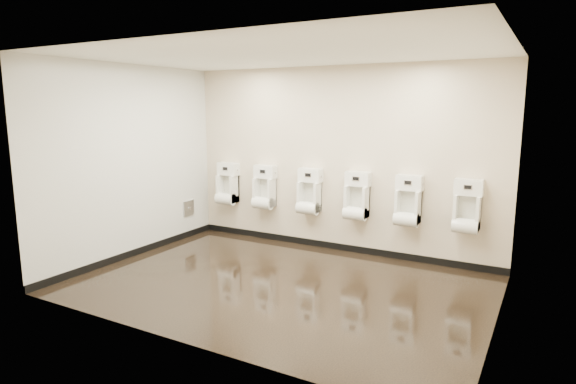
% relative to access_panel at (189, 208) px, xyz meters
% --- Properties ---
extents(ground, '(5.00, 3.50, 0.00)m').
position_rel_access_panel_xyz_m(ground, '(2.48, -1.20, -0.50)').
color(ground, black).
rests_on(ground, ground).
extents(ceiling, '(5.00, 3.50, 0.00)m').
position_rel_access_panel_xyz_m(ceiling, '(2.48, -1.20, 2.30)').
color(ceiling, white).
extents(back_wall, '(5.00, 0.02, 2.80)m').
position_rel_access_panel_xyz_m(back_wall, '(2.48, 0.55, 0.90)').
color(back_wall, beige).
rests_on(back_wall, ground).
extents(front_wall, '(5.00, 0.02, 2.80)m').
position_rel_access_panel_xyz_m(front_wall, '(2.48, -2.95, 0.90)').
color(front_wall, beige).
rests_on(front_wall, ground).
extents(left_wall, '(0.02, 3.50, 2.80)m').
position_rel_access_panel_xyz_m(left_wall, '(-0.02, -1.20, 0.90)').
color(left_wall, beige).
rests_on(left_wall, ground).
extents(right_wall, '(0.02, 3.50, 2.80)m').
position_rel_access_panel_xyz_m(right_wall, '(4.98, -1.20, 0.90)').
color(right_wall, beige).
rests_on(right_wall, ground).
extents(tile_overlay_left, '(0.01, 3.50, 2.80)m').
position_rel_access_panel_xyz_m(tile_overlay_left, '(-0.01, -1.20, 0.90)').
color(tile_overlay_left, silver).
rests_on(tile_overlay_left, ground).
extents(skirting_back, '(5.00, 0.02, 0.10)m').
position_rel_access_panel_xyz_m(skirting_back, '(2.48, 0.54, -0.45)').
color(skirting_back, black).
rests_on(skirting_back, ground).
extents(skirting_left, '(0.02, 3.50, 0.10)m').
position_rel_access_panel_xyz_m(skirting_left, '(-0.01, -1.20, -0.45)').
color(skirting_left, black).
rests_on(skirting_left, ground).
extents(access_panel, '(0.04, 0.25, 0.25)m').
position_rel_access_panel_xyz_m(access_panel, '(0.00, 0.00, 0.00)').
color(access_panel, '#9E9EA3').
rests_on(access_panel, left_wall).
extents(urinal_0, '(0.38, 0.28, 0.70)m').
position_rel_access_panel_xyz_m(urinal_0, '(0.51, 0.43, 0.35)').
color(urinal_0, white).
rests_on(urinal_0, back_wall).
extents(urinal_1, '(0.38, 0.28, 0.70)m').
position_rel_access_panel_xyz_m(urinal_1, '(1.26, 0.43, 0.35)').
color(urinal_1, white).
rests_on(urinal_1, back_wall).
extents(urinal_2, '(0.38, 0.28, 0.70)m').
position_rel_access_panel_xyz_m(urinal_2, '(2.08, 0.43, 0.35)').
color(urinal_2, white).
rests_on(urinal_2, back_wall).
extents(urinal_3, '(0.38, 0.28, 0.70)m').
position_rel_access_panel_xyz_m(urinal_3, '(2.86, 0.43, 0.35)').
color(urinal_3, white).
rests_on(urinal_3, back_wall).
extents(urinal_4, '(0.38, 0.28, 0.70)m').
position_rel_access_panel_xyz_m(urinal_4, '(3.62, 0.43, 0.35)').
color(urinal_4, white).
rests_on(urinal_4, back_wall).
extents(urinal_5, '(0.38, 0.28, 0.70)m').
position_rel_access_panel_xyz_m(urinal_5, '(4.41, 0.43, 0.35)').
color(urinal_5, white).
rests_on(urinal_5, back_wall).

